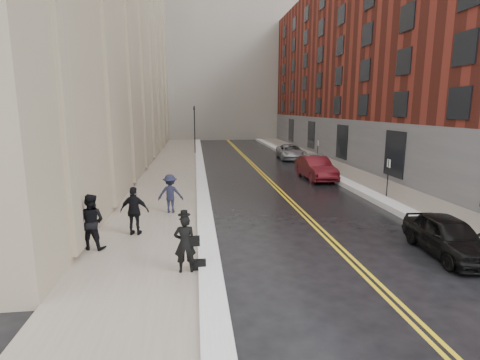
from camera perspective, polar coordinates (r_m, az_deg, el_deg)
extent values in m
plane|color=black|center=(12.40, 5.82, -12.75)|extent=(160.00, 160.00, 0.00)
cube|color=gray|center=(27.58, -10.75, 0.50)|extent=(4.00, 64.00, 0.15)
cube|color=gray|center=(29.84, 16.08, 1.05)|extent=(3.00, 64.00, 0.15)
cube|color=gold|center=(27.96, 3.46, 0.67)|extent=(0.12, 64.00, 0.01)
cube|color=gold|center=(28.00, 3.95, 0.68)|extent=(0.12, 64.00, 0.01)
cube|color=white|center=(27.50, -5.97, 0.73)|extent=(0.70, 60.80, 0.26)
cube|color=white|center=(29.16, 12.73, 1.14)|extent=(0.85, 60.80, 0.30)
cube|color=maroon|center=(39.74, 24.52, 15.79)|extent=(14.00, 50.00, 18.00)
cube|color=slate|center=(80.65, 5.64, 23.05)|extent=(22.00, 18.00, 44.00)
cylinder|color=black|center=(41.14, -6.93, 7.53)|extent=(0.12, 0.12, 5.20)
imported|color=black|center=(41.07, -6.99, 10.32)|extent=(0.18, 0.15, 0.90)
cylinder|color=black|center=(22.09, 21.57, 0.06)|extent=(0.06, 0.06, 2.20)
cube|color=white|center=(21.95, 21.73, 2.37)|extent=(0.02, 0.35, 0.45)
cylinder|color=black|center=(33.01, 11.73, 3.96)|extent=(0.06, 0.06, 2.20)
cube|color=white|center=(32.92, 11.79, 5.51)|extent=(0.02, 0.35, 0.45)
imported|color=black|center=(14.71, 29.14, -7.46)|extent=(1.88, 4.08, 1.35)
imported|color=#4C0D14|center=(26.95, 11.47, 1.79)|extent=(1.81, 4.87, 1.59)
imported|color=#9A9DA2|center=(29.25, 11.76, 2.23)|extent=(2.47, 4.80, 1.33)
imported|color=#A0A1A8|center=(37.38, 7.75, 4.28)|extent=(2.75, 5.32, 1.43)
imported|color=black|center=(11.30, -8.40, -9.57)|extent=(0.66, 0.45, 1.76)
imported|color=black|center=(13.91, -21.75, -5.91)|extent=(1.10, 0.94, 1.95)
imported|color=#1B1D32|center=(17.70, -10.56, -2.05)|extent=(1.21, 0.75, 1.81)
imported|color=black|center=(14.91, -15.76, -4.57)|extent=(1.17, 0.64, 1.88)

